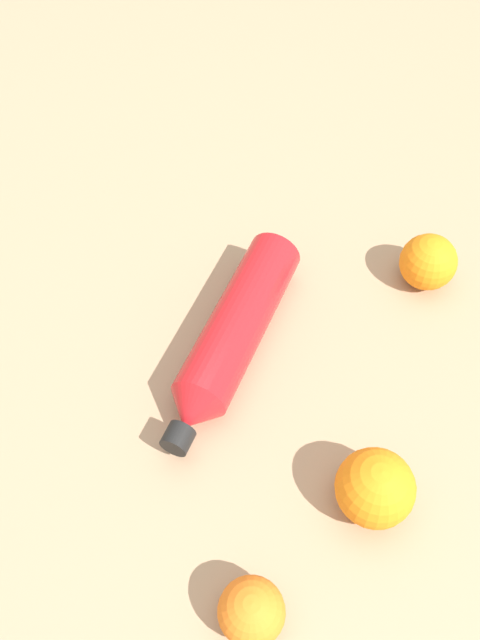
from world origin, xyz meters
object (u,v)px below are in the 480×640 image
Objects in this scene: water_bottle at (233,334)px; orange_2 at (375,488)px; orange_0 at (428,262)px; orange_1 at (251,611)px.

water_bottle is 3.69× the size of orange_2.
orange_2 is (-0.19, 0.12, 0.01)m from water_bottle.
water_bottle is at bearing 44.43° from orange_0.
orange_2 is (-0.07, -0.14, 0.01)m from orange_1.
orange_1 is (0.06, 0.45, -0.00)m from orange_0.
orange_0 is 0.45m from orange_1.
orange_0 reaches higher than orange_1.
orange_2 reaches higher than orange_1.
orange_0 is 0.30m from orange_2.
orange_1 is 0.78× the size of orange_2.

